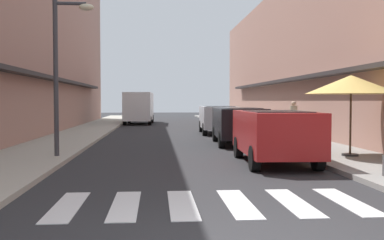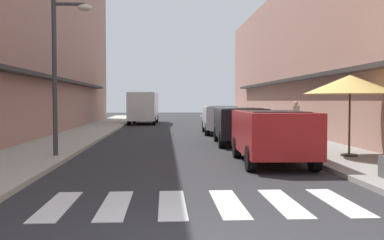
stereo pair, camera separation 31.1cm
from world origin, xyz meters
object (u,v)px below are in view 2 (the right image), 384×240
(street_lamp, at_px, (62,58))
(cafe_umbrella, at_px, (350,85))
(parked_car_near, at_px, (272,131))
(parked_car_far, at_px, (221,116))
(pedestrian_walking_near, at_px, (296,118))
(parked_car_mid, at_px, (239,122))
(delivery_van, at_px, (144,105))

(street_lamp, xyz_separation_m, cafe_umbrella, (8.43, -0.69, -0.78))
(parked_car_near, bearing_deg, parked_car_far, 90.00)
(parked_car_far, relative_size, pedestrian_walking_near, 2.70)
(parked_car_mid, xyz_separation_m, cafe_umbrella, (2.45, -4.90, 1.29))
(parked_car_near, xyz_separation_m, parked_car_far, (0.00, 11.55, 0.00))
(parked_car_far, height_order, delivery_van, delivery_van)
(delivery_van, bearing_deg, pedestrian_walking_near, -62.04)
(street_lamp, relative_size, pedestrian_walking_near, 2.86)
(parked_car_mid, distance_m, parked_car_far, 5.99)
(parked_car_near, relative_size, pedestrian_walking_near, 2.59)
(parked_car_mid, xyz_separation_m, street_lamp, (-5.98, -4.21, 2.07))
(cafe_umbrella, bearing_deg, parked_car_far, 102.68)
(parked_car_mid, relative_size, delivery_van, 0.79)
(cafe_umbrella, bearing_deg, street_lamp, 175.32)
(parked_car_far, bearing_deg, parked_car_near, -90.00)
(parked_car_near, distance_m, pedestrian_walking_near, 8.45)
(parked_car_near, height_order, parked_car_mid, same)
(cafe_umbrella, xyz_separation_m, pedestrian_walking_near, (0.52, 7.25, -1.25))
(delivery_van, distance_m, cafe_umbrella, 22.55)
(pedestrian_walking_near, bearing_deg, cafe_umbrella, -30.98)
(parked_car_near, xyz_separation_m, cafe_umbrella, (2.45, 0.66, 1.29))
(parked_car_mid, height_order, delivery_van, delivery_van)
(parked_car_far, relative_size, delivery_van, 0.80)
(street_lamp, bearing_deg, parked_car_far, 59.61)
(parked_car_far, relative_size, cafe_umbrella, 1.64)
(parked_car_far, distance_m, delivery_van, 11.48)
(street_lamp, distance_m, pedestrian_walking_near, 11.28)
(parked_car_near, bearing_deg, delivery_van, 101.65)
(pedestrian_walking_near, bearing_deg, parked_car_mid, -78.41)
(delivery_van, height_order, pedestrian_walking_near, delivery_van)
(parked_car_far, xyz_separation_m, pedestrian_walking_near, (2.97, -3.63, 0.04))
(parked_car_mid, distance_m, pedestrian_walking_near, 3.79)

